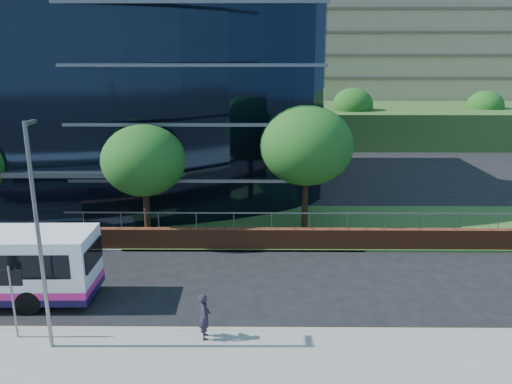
{
  "coord_description": "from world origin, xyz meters",
  "views": [
    {
      "loc": [
        13.38,
        -17.74,
        10.16
      ],
      "look_at": [
        13.17,
        8.0,
        3.04
      ],
      "focal_mm": 35.0,
      "sensor_mm": 36.0,
      "label": 1
    }
  ],
  "objects_px": {
    "tree_dist_e": "(353,105)",
    "tree_dist_f": "(485,106)",
    "tree_far_d": "(307,146)",
    "pedestrian": "(205,316)",
    "tree_far_c": "(144,161)",
    "streetlight_east": "(38,232)",
    "street_sign": "(11,287)"
  },
  "relations": [
    {
      "from": "tree_far_d",
      "to": "streetlight_east",
      "type": "bearing_deg",
      "value": -129.4
    },
    {
      "from": "tree_dist_e",
      "to": "tree_dist_f",
      "type": "height_order",
      "value": "tree_dist_e"
    },
    {
      "from": "streetlight_east",
      "to": "street_sign",
      "type": "bearing_deg",
      "value": 158.64
    },
    {
      "from": "tree_far_d",
      "to": "tree_dist_e",
      "type": "height_order",
      "value": "tree_far_d"
    },
    {
      "from": "tree_dist_e",
      "to": "tree_far_c",
      "type": "bearing_deg",
      "value": -118.74
    },
    {
      "from": "tree_dist_e",
      "to": "streetlight_east",
      "type": "relative_size",
      "value": 0.81
    },
    {
      "from": "tree_far_c",
      "to": "pedestrian",
      "type": "distance_m",
      "value": 11.99
    },
    {
      "from": "tree_dist_f",
      "to": "tree_far_d",
      "type": "bearing_deg",
      "value": -126.87
    },
    {
      "from": "tree_far_c",
      "to": "tree_dist_e",
      "type": "relative_size",
      "value": 1.0
    },
    {
      "from": "tree_far_d",
      "to": "tree_dist_f",
      "type": "relative_size",
      "value": 1.23
    },
    {
      "from": "pedestrian",
      "to": "street_sign",
      "type": "bearing_deg",
      "value": 81.8
    },
    {
      "from": "tree_far_d",
      "to": "pedestrian",
      "type": "relative_size",
      "value": 4.31
    },
    {
      "from": "streetlight_east",
      "to": "pedestrian",
      "type": "distance_m",
      "value": 6.41
    },
    {
      "from": "tree_dist_f",
      "to": "pedestrian",
      "type": "relative_size",
      "value": 3.5
    },
    {
      "from": "street_sign",
      "to": "tree_far_d",
      "type": "distance_m",
      "value": 16.61
    },
    {
      "from": "tree_far_d",
      "to": "tree_dist_f",
      "type": "height_order",
      "value": "tree_far_d"
    },
    {
      "from": "tree_far_c",
      "to": "streetlight_east",
      "type": "relative_size",
      "value": 0.81
    },
    {
      "from": "tree_far_d",
      "to": "tree_dist_f",
      "type": "bearing_deg",
      "value": 53.13
    },
    {
      "from": "tree_far_d",
      "to": "tree_dist_e",
      "type": "distance_m",
      "value": 31.06
    },
    {
      "from": "tree_far_c",
      "to": "tree_dist_e",
      "type": "distance_m",
      "value": 35.36
    },
    {
      "from": "tree_dist_e",
      "to": "pedestrian",
      "type": "xyz_separation_m",
      "value": [
        -12.61,
        -41.59,
        -3.52
      ]
    },
    {
      "from": "tree_dist_e",
      "to": "street_sign",
      "type": "bearing_deg",
      "value": -115.12
    },
    {
      "from": "street_sign",
      "to": "tree_far_c",
      "type": "distance_m",
      "value": 11.14
    },
    {
      "from": "tree_far_d",
      "to": "tree_dist_e",
      "type": "xyz_separation_m",
      "value": [
        8.0,
        30.0,
        -0.65
      ]
    },
    {
      "from": "streetlight_east",
      "to": "tree_dist_e",
      "type": "bearing_deg",
      "value": 66.89
    },
    {
      "from": "tree_dist_e",
      "to": "streetlight_east",
      "type": "height_order",
      "value": "streetlight_east"
    },
    {
      "from": "tree_far_d",
      "to": "streetlight_east",
      "type": "xyz_separation_m",
      "value": [
        -10.0,
        -12.17,
        -0.75
      ]
    },
    {
      "from": "tree_far_d",
      "to": "pedestrian",
      "type": "height_order",
      "value": "tree_far_d"
    },
    {
      "from": "streetlight_east",
      "to": "pedestrian",
      "type": "xyz_separation_m",
      "value": [
        5.39,
        0.59,
        -3.43
      ]
    },
    {
      "from": "tree_far_c",
      "to": "tree_dist_e",
      "type": "bearing_deg",
      "value": 61.26
    },
    {
      "from": "tree_far_c",
      "to": "pedestrian",
      "type": "height_order",
      "value": "tree_far_c"
    },
    {
      "from": "streetlight_east",
      "to": "tree_dist_f",
      "type": "bearing_deg",
      "value": 52.42
    }
  ]
}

